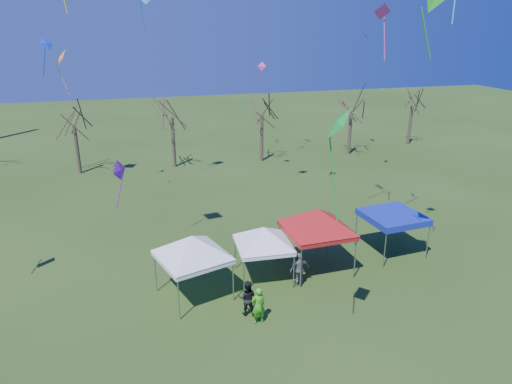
% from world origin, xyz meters
% --- Properties ---
extents(ground, '(140.00, 140.00, 0.00)m').
position_xyz_m(ground, '(0.00, 0.00, 0.00)').
color(ground, '#294315').
rests_on(ground, ground).
extents(tree_1, '(3.42, 3.42, 7.54)m').
position_xyz_m(tree_1, '(-10.77, 24.65, 5.79)').
color(tree_1, '#3D2D21').
rests_on(tree_1, ground).
extents(tree_2, '(3.71, 3.71, 8.18)m').
position_xyz_m(tree_2, '(-2.37, 24.38, 6.29)').
color(tree_2, '#3D2D21').
rests_on(tree_2, ground).
extents(tree_3, '(3.59, 3.59, 7.91)m').
position_xyz_m(tree_3, '(6.03, 24.04, 6.08)').
color(tree_3, '#3D2D21').
rests_on(tree_3, ground).
extents(tree_4, '(3.58, 3.58, 7.89)m').
position_xyz_m(tree_4, '(15.36, 24.00, 6.06)').
color(tree_4, '#3D2D21').
rests_on(tree_4, ground).
extents(tree_5, '(3.39, 3.39, 7.46)m').
position_xyz_m(tree_5, '(23.72, 26.07, 5.73)').
color(tree_5, '#3D2D21').
rests_on(tree_5, ground).
extents(tent_white_west, '(4.03, 4.03, 3.72)m').
position_xyz_m(tent_white_west, '(-3.89, 2.11, 3.00)').
color(tent_white_west, gray).
rests_on(tent_white_west, ground).
extents(tent_white_mid, '(3.81, 3.81, 3.36)m').
position_xyz_m(tent_white_mid, '(-0.18, 2.80, 2.71)').
color(tent_white_mid, gray).
rests_on(tent_white_mid, ground).
extents(tent_red, '(4.58, 4.58, 4.04)m').
position_xyz_m(tent_red, '(2.81, 2.96, 3.26)').
color(tent_red, gray).
rests_on(tent_red, ground).
extents(tent_blue, '(3.29, 3.29, 2.40)m').
position_xyz_m(tent_blue, '(7.74, 3.60, 2.21)').
color(tent_blue, gray).
rests_on(tent_blue, ground).
extents(person_grey, '(1.10, 0.56, 1.81)m').
position_xyz_m(person_grey, '(1.38, 1.65, 0.90)').
color(person_grey, slate).
rests_on(person_grey, ground).
extents(person_green, '(0.67, 0.48, 1.74)m').
position_xyz_m(person_green, '(-1.48, -0.79, 0.87)').
color(person_green, green).
rests_on(person_green, ground).
extents(person_dark, '(1.00, 0.89, 1.70)m').
position_xyz_m(person_dark, '(-1.78, -0.06, 0.85)').
color(person_dark, black).
rests_on(person_dark, ground).
extents(kite_17, '(1.03, 0.65, 3.00)m').
position_xyz_m(kite_17, '(7.58, 6.45, 13.09)').
color(kite_17, '#EF359D').
rests_on(kite_17, ground).
extents(kite_5, '(1.11, 1.41, 3.98)m').
position_xyz_m(kite_5, '(0.06, -4.34, 9.50)').
color(kite_5, green).
rests_on(kite_5, ground).
extents(kite_1, '(0.76, 1.02, 2.43)m').
position_xyz_m(kite_1, '(-6.81, 4.31, 5.97)').
color(kite_1, purple).
rests_on(kite_1, ground).
extents(kite_27, '(0.70, 1.06, 2.58)m').
position_xyz_m(kite_27, '(4.69, -2.05, 13.26)').
color(kite_27, green).
rests_on(kite_27, ground).
extents(kite_12, '(1.03, 1.23, 3.25)m').
position_xyz_m(kite_12, '(16.07, 23.50, 11.50)').
color(kite_12, blue).
rests_on(kite_12, ground).
extents(kite_2, '(1.22, 1.62, 3.55)m').
position_xyz_m(kite_2, '(-10.68, 21.05, 10.16)').
color(kite_2, orange).
rests_on(kite_2, ground).
extents(kite_13, '(1.33, 1.29, 2.76)m').
position_xyz_m(kite_13, '(-11.44, 20.57, 11.17)').
color(kite_13, '#1434D8').
rests_on(kite_13, ground).
extents(kite_19, '(0.72, 0.69, 2.00)m').
position_xyz_m(kite_19, '(4.48, 18.97, 9.32)').
color(kite_19, '#E93394').
rests_on(kite_19, ground).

